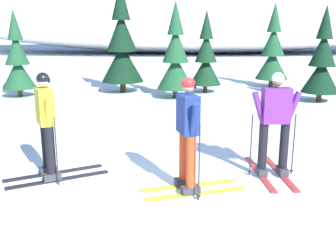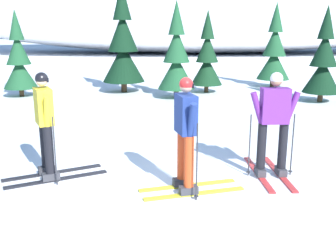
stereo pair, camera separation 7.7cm
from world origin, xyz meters
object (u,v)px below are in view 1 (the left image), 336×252
(pine_tree_far_left, at_px, (15,61))
(pine_tree_right, at_px, (271,52))
(pine_tree_center_left, at_px, (174,58))
(skier_purple_jacket, at_px, (273,122))
(skier_yellow_jacket, at_px, (45,124))
(skier_navy_jacket, at_px, (186,133))
(pine_tree_center_right, at_px, (204,59))
(pine_tree_far_right, at_px, (320,62))
(pine_tree_left, at_px, (120,47))

(pine_tree_far_left, relative_size, pine_tree_right, 0.90)
(pine_tree_center_left, bearing_deg, skier_purple_jacket, -78.37)
(skier_yellow_jacket, bearing_deg, skier_navy_jacket, -13.32)
(pine_tree_right, bearing_deg, skier_yellow_jacket, -121.80)
(pine_tree_center_left, bearing_deg, pine_tree_center_right, 45.76)
(pine_tree_center_right, xyz_separation_m, pine_tree_right, (2.79, 1.28, 0.14))
(skier_yellow_jacket, bearing_deg, pine_tree_center_right, 68.68)
(skier_navy_jacket, bearing_deg, pine_tree_far_right, 57.43)
(skier_purple_jacket, distance_m, pine_tree_far_left, 10.42)
(skier_yellow_jacket, height_order, pine_tree_right, pine_tree_right)
(pine_tree_right, bearing_deg, skier_navy_jacket, -110.31)
(skier_purple_jacket, relative_size, pine_tree_right, 0.53)
(skier_navy_jacket, xyz_separation_m, pine_tree_right, (3.89, 10.50, 0.46))
(skier_purple_jacket, distance_m, pine_tree_right, 10.16)
(skier_navy_jacket, relative_size, pine_tree_far_left, 0.59)
(pine_tree_left, bearing_deg, pine_tree_center_left, -32.42)
(skier_purple_jacket, xyz_separation_m, pine_tree_far_right, (3.25, 6.75, 0.36))
(pine_tree_far_left, height_order, pine_tree_left, pine_tree_left)
(pine_tree_left, distance_m, pine_tree_far_right, 7.01)
(skier_purple_jacket, height_order, pine_tree_right, pine_tree_right)
(skier_yellow_jacket, bearing_deg, pine_tree_right, 58.20)
(skier_yellow_jacket, height_order, pine_tree_far_right, pine_tree_far_right)
(skier_purple_jacket, xyz_separation_m, pine_tree_right, (2.41, 9.86, 0.45))
(pine_tree_center_left, distance_m, pine_tree_far_right, 4.82)
(pine_tree_center_left, relative_size, pine_tree_center_right, 1.09)
(pine_tree_left, height_order, pine_tree_center_right, pine_tree_left)
(pine_tree_center_right, relative_size, pine_tree_right, 0.90)
(skier_purple_jacket, relative_size, pine_tree_far_left, 0.59)
(pine_tree_left, distance_m, pine_tree_right, 6.03)
(skier_yellow_jacket, distance_m, skier_purple_jacket, 3.76)
(pine_tree_left, bearing_deg, pine_tree_right, 11.62)
(pine_tree_left, bearing_deg, skier_purple_jacket, -68.05)
(pine_tree_far_left, bearing_deg, skier_navy_jacket, -56.27)
(pine_tree_center_right, bearing_deg, skier_yellow_jacket, -111.32)
(pine_tree_far_left, bearing_deg, pine_tree_center_left, -2.93)
(skier_purple_jacket, relative_size, pine_tree_left, 0.44)
(pine_tree_far_left, bearing_deg, skier_yellow_jacket, -67.20)
(skier_purple_jacket, height_order, pine_tree_center_right, pine_tree_center_right)
(pine_tree_far_left, height_order, pine_tree_far_right, pine_tree_far_right)
(skier_yellow_jacket, xyz_separation_m, pine_tree_left, (0.28, 8.75, 0.74))
(skier_purple_jacket, xyz_separation_m, pine_tree_center_left, (-1.52, 7.40, 0.43))
(skier_yellow_jacket, height_order, pine_tree_center_left, pine_tree_center_left)
(pine_tree_left, bearing_deg, skier_navy_jacket, -77.80)
(skier_navy_jacket, height_order, pine_tree_right, pine_tree_right)
(pine_tree_right, bearing_deg, pine_tree_center_right, -155.36)
(pine_tree_far_left, bearing_deg, pine_tree_right, 12.96)
(skier_yellow_jacket, bearing_deg, pine_tree_far_left, 112.80)
(pine_tree_center_left, xyz_separation_m, pine_tree_right, (3.94, 2.46, 0.02))
(pine_tree_center_left, bearing_deg, pine_tree_far_left, 177.07)
(pine_tree_left, xyz_separation_m, pine_tree_center_left, (1.96, -1.25, -0.31))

